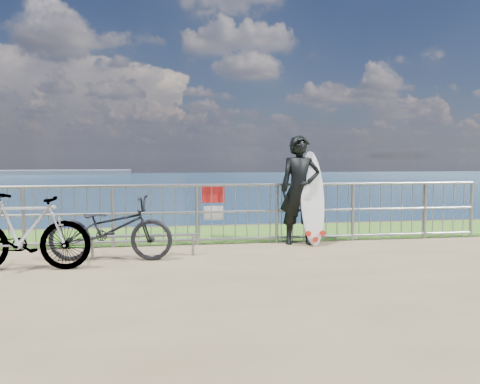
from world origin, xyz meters
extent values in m
plane|color=#376B1D|center=(0.00, 2.70, 0.01)|extent=(120.00, 120.00, 0.00)
cube|color=brown|center=(0.00, 3.90, -2.50)|extent=(120.00, 0.30, 5.00)
plane|color=navy|center=(0.00, 90.00, -5.00)|extent=(260.00, 260.00, 0.00)
cube|color=#565E68|center=(-50.00, 168.00, -4.25)|extent=(70.00, 12.00, 1.50)
cylinder|color=gray|center=(0.00, 1.60, 1.10)|extent=(10.00, 0.06, 0.06)
cylinder|color=gray|center=(0.00, 1.60, 0.61)|extent=(10.00, 0.05, 0.05)
cylinder|color=gray|center=(0.00, 1.60, 0.10)|extent=(10.00, 0.05, 0.05)
cylinder|color=gray|center=(-3.50, 1.60, 0.55)|extent=(0.06, 0.06, 1.10)
cylinder|color=gray|center=(-2.00, 1.60, 0.55)|extent=(0.06, 0.06, 1.10)
cylinder|color=gray|center=(-0.50, 1.60, 0.55)|extent=(0.06, 0.06, 1.10)
cylinder|color=gray|center=(1.00, 1.60, 0.55)|extent=(0.06, 0.06, 1.10)
cylinder|color=gray|center=(2.50, 1.60, 0.55)|extent=(0.06, 0.06, 1.10)
cylinder|color=gray|center=(4.00, 1.60, 0.55)|extent=(0.06, 0.06, 1.10)
cylinder|color=gray|center=(5.00, 1.60, 0.55)|extent=(0.06, 0.06, 1.10)
cube|color=red|center=(-0.19, 1.66, 0.92)|extent=(0.42, 0.02, 0.30)
cube|color=white|center=(-0.19, 1.66, 0.92)|extent=(0.38, 0.01, 0.08)
cube|color=white|center=(-0.19, 1.66, 0.58)|extent=(0.36, 0.02, 0.26)
imported|color=black|center=(1.40, 1.43, 1.01)|extent=(0.79, 0.57, 2.01)
ellipsoid|color=silver|center=(1.60, 1.30, 0.87)|extent=(0.47, 0.41, 1.73)
cone|color=red|center=(1.46, 1.18, 0.25)|extent=(0.10, 0.19, 0.10)
cone|color=red|center=(1.73, 1.18, 0.25)|extent=(0.10, 0.19, 0.10)
cone|color=red|center=(1.60, 1.18, 0.13)|extent=(0.10, 0.19, 0.10)
imported|color=black|center=(-1.91, 0.53, 0.50)|extent=(1.99, 0.89, 1.01)
imported|color=black|center=(-3.04, 0.04, 0.56)|extent=(1.87, 0.61, 1.11)
cylinder|color=gray|center=(-1.42, 0.70, 0.35)|extent=(1.79, 0.05, 0.05)
cylinder|color=gray|center=(-2.22, 0.70, 0.17)|extent=(0.04, 0.04, 0.35)
cylinder|color=gray|center=(-0.62, 0.70, 0.17)|extent=(0.04, 0.04, 0.35)
camera|label=1|loc=(-1.00, -6.92, 1.64)|focal=35.00mm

